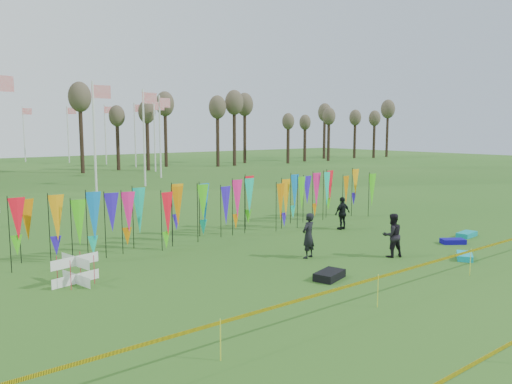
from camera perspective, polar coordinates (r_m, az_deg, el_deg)
ground at (r=16.79m, az=12.23°, el=-9.42°), size 160.00×160.00×0.00m
banner_row at (r=22.34m, az=-2.86°, el=-0.97°), size 18.64×0.64×2.46m
caution_tape_near at (r=15.23m, az=17.78°, el=-8.29°), size 26.00×0.02×0.90m
tree_line at (r=70.12m, az=1.35°, el=8.36°), size 53.92×1.92×7.84m
box_kite at (r=16.48m, az=-19.91°, el=-8.39°), size 0.81×0.81×0.90m
person_left at (r=18.59m, az=6.00°, el=-4.98°), size 0.70×0.58×1.69m
person_mid at (r=19.35m, az=15.30°, el=-4.79°), size 0.92×0.73×1.65m
person_right at (r=24.07m, az=9.85°, el=-2.40°), size 0.93×0.55×1.56m
kite_bag_turquoise at (r=20.05m, az=22.74°, el=-6.78°), size 1.16×1.00×0.21m
kite_bag_blue at (r=22.48m, az=21.58°, el=-5.26°), size 1.07×0.96×0.20m
kite_bag_black at (r=16.29m, az=8.39°, el=-9.39°), size 1.23×0.92×0.25m
kite_bag_teal at (r=24.14m, az=22.94°, el=-4.48°), size 1.15×0.65×0.21m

